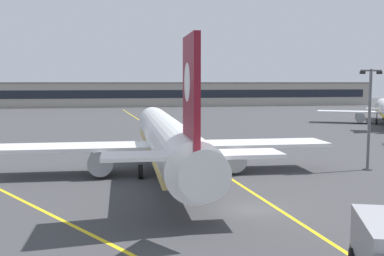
% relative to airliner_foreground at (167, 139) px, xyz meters
% --- Properties ---
extents(ground_plane, '(400.00, 400.00, 0.00)m').
position_rel_airliner_foreground_xyz_m(ground_plane, '(4.27, -13.77, -3.37)').
color(ground_plane, '#3D3D3F').
extents(taxiway_centreline, '(11.08, 179.69, 0.01)m').
position_rel_airliner_foreground_xyz_m(taxiway_centreline, '(4.27, 16.23, -3.37)').
color(taxiway_centreline, yellow).
rests_on(taxiway_centreline, ground).
extents(taxiway_lead_in_stripe, '(31.10, 51.62, 0.01)m').
position_rel_airliner_foreground_xyz_m(taxiway_lead_in_stripe, '(-9.73, -11.77, -3.37)').
color(taxiway_lead_in_stripe, yellow).
rests_on(taxiway_lead_in_stripe, ground).
extents(airliner_foreground, '(32.11, 41.47, 11.65)m').
position_rel_airliner_foreground_xyz_m(airliner_foreground, '(0.00, 0.00, 0.00)').
color(airliner_foreground, white).
rests_on(airliner_foreground, ground).
extents(apron_lamp_post, '(2.24, 0.90, 10.03)m').
position_rel_airliner_foreground_xyz_m(apron_lamp_post, '(20.04, -1.43, 1.93)').
color(apron_lamp_post, '#515156').
rests_on(apron_lamp_post, ground).
extents(safety_cone_by_nose_gear, '(0.44, 0.44, 0.55)m').
position_rel_airliner_foreground_xyz_m(safety_cone_by_nose_gear, '(1.98, 16.52, -3.11)').
color(safety_cone_by_nose_gear, orange).
rests_on(safety_cone_by_nose_gear, ground).
extents(terminal_building, '(162.44, 12.40, 8.61)m').
position_rel_airliner_foreground_xyz_m(terminal_building, '(10.87, 125.24, 0.94)').
color(terminal_building, '#9E998E').
rests_on(terminal_building, ground).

